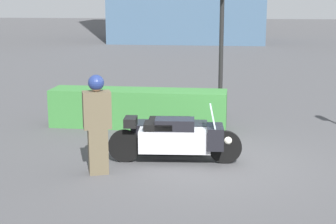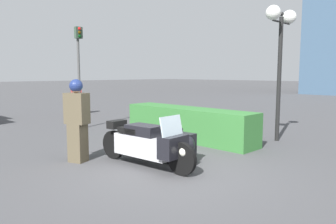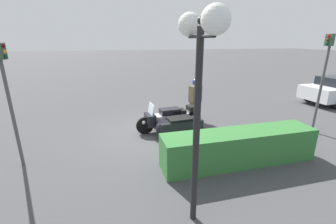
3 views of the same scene
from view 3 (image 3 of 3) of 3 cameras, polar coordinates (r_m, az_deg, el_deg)
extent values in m
plane|color=#424244|center=(8.71, -3.73, -5.31)|extent=(160.00, 160.00, 0.00)
cylinder|color=black|center=(8.54, -5.88, -3.44)|extent=(0.67, 0.16, 0.66)
cylinder|color=black|center=(9.19, 6.40, -1.91)|extent=(0.67, 0.16, 0.66)
cylinder|color=black|center=(8.30, 3.41, -4.56)|extent=(0.52, 0.15, 0.52)
cube|color=#B7B7BC|center=(8.77, 0.49, -1.90)|extent=(1.46, 0.60, 0.45)
cube|color=black|center=(8.67, 0.49, 0.13)|extent=(0.81, 0.51, 0.24)
cube|color=black|center=(8.78, 2.47, 0.22)|extent=(0.61, 0.50, 0.12)
cube|color=black|center=(8.51, -4.58, -1.93)|extent=(0.38, 0.66, 0.44)
cube|color=silver|center=(8.39, -4.31, 0.78)|extent=(0.17, 0.62, 0.40)
sphere|color=white|center=(8.48, -6.25, -2.55)|extent=(0.18, 0.18, 0.18)
cube|color=black|center=(8.22, 3.02, -3.67)|extent=(1.65, 0.75, 0.50)
sphere|color=black|center=(7.99, -1.50, -4.11)|extent=(0.47, 0.48, 0.48)
cube|color=black|center=(8.12, 3.05, -1.77)|extent=(0.92, 0.60, 0.09)
cube|color=black|center=(8.98, 5.76, 1.00)|extent=(0.28, 0.44, 0.18)
cube|color=brown|center=(9.92, 6.79, 0.20)|extent=(0.44, 0.42, 0.87)
cube|color=brown|center=(9.72, 6.95, 4.61)|extent=(0.59, 0.47, 0.69)
sphere|color=tan|center=(9.62, 7.06, 7.30)|extent=(0.24, 0.24, 0.24)
sphere|color=navy|center=(9.62, 7.07, 7.54)|extent=(0.30, 0.30, 0.30)
cube|color=#337033|center=(6.82, 17.57, -8.51)|extent=(4.50, 0.93, 0.96)
cylinder|color=black|center=(4.01, 7.20, -5.85)|extent=(0.12, 0.12, 3.61)
cylinder|color=black|center=(3.68, 8.23, 18.45)|extent=(0.05, 1.00, 0.05)
sphere|color=white|center=(3.24, 12.04, 22.00)|extent=(0.41, 0.41, 0.41)
sphere|color=white|center=(4.16, 5.55, 21.25)|extent=(0.41, 0.41, 0.41)
sphere|color=black|center=(3.70, 8.40, 22.01)|extent=(0.12, 0.12, 0.12)
cylinder|color=#4C4C4C|center=(7.33, -34.72, -0.77)|extent=(0.09, 0.09, 2.95)
cube|color=#334738|center=(7.05, -36.72, 12.26)|extent=(0.17, 0.27, 0.40)
sphere|color=#410707|center=(7.02, -36.40, 13.39)|extent=(0.11, 0.11, 0.11)
sphere|color=orange|center=(7.02, -36.20, 12.34)|extent=(0.11, 0.11, 0.11)
sphere|color=#07350F|center=(7.03, -36.01, 11.30)|extent=(0.11, 0.11, 0.11)
cylinder|color=#4C4C4C|center=(10.03, 34.17, 4.36)|extent=(0.09, 0.09, 3.22)
cube|color=#334738|center=(9.82, 35.82, 14.63)|extent=(0.14, 0.26, 0.40)
sphere|color=red|center=(9.77, 35.69, 15.43)|extent=(0.11, 0.11, 0.11)
sphere|color=#462D06|center=(9.77, 35.55, 14.68)|extent=(0.11, 0.11, 0.11)
sphere|color=#07350F|center=(9.77, 35.41, 13.93)|extent=(0.11, 0.11, 0.11)
cylinder|color=black|center=(15.50, 32.15, 3.44)|extent=(0.61, 0.25, 0.60)
camera|label=1|loc=(17.83, -11.97, 16.72)|focal=55.00mm
camera|label=2|loc=(12.95, -28.70, 9.36)|focal=35.00mm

